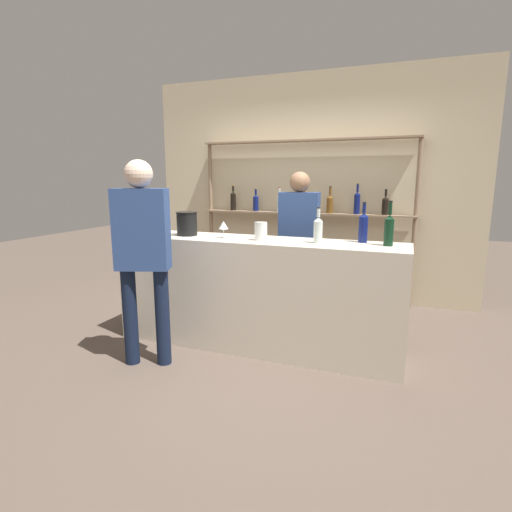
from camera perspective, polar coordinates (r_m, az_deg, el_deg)
The scene contains 13 objects.
ground_plane at distance 3.78m, azimuth 0.00°, elevation -12.72°, with size 16.00×16.00×0.00m, color brown.
bar_counter at distance 3.61m, azimuth 0.00°, elevation -5.45°, with size 2.58×0.52×1.00m, color beige.
back_wall at distance 5.24m, azimuth 7.42°, elevation 9.60°, with size 4.18×0.12×2.80m, color beige.
back_shelf at distance 5.07m, azimuth 6.97°, elevation 8.66°, with size 2.67×0.18×1.98m.
counter_bottle_0 at distance 3.90m, azimuth -15.88°, elevation 4.71°, with size 0.09×0.09×0.32m.
counter_bottle_1 at distance 3.31m, azimuth 18.47°, elevation 3.67°, with size 0.07×0.07×0.35m.
counter_bottle_2 at distance 3.43m, azimuth 15.08°, elevation 4.07°, with size 0.08×0.08×0.33m.
counter_bottle_3 at distance 3.31m, azimuth 8.85°, elevation 3.79°, with size 0.07×0.07×0.30m.
wine_glass at distance 3.57m, azimuth -4.66°, elevation 4.37°, with size 0.09×0.09×0.15m.
ice_bucket at distance 3.78m, azimuth -9.85°, elevation 4.58°, with size 0.20×0.20×0.22m.
cork_jar at distance 3.43m, azimuth 0.69°, elevation 3.54°, with size 0.11×0.11×0.16m.
customer_left at distance 3.29m, azimuth -15.90°, elevation 1.23°, with size 0.46×0.31×1.66m.
server_behind_counter at distance 4.21m, azimuth 6.13°, elevation 3.00°, with size 0.41×0.21×1.59m.
Camera 1 is at (1.24, -3.23, 1.52)m, focal length 28.00 mm.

